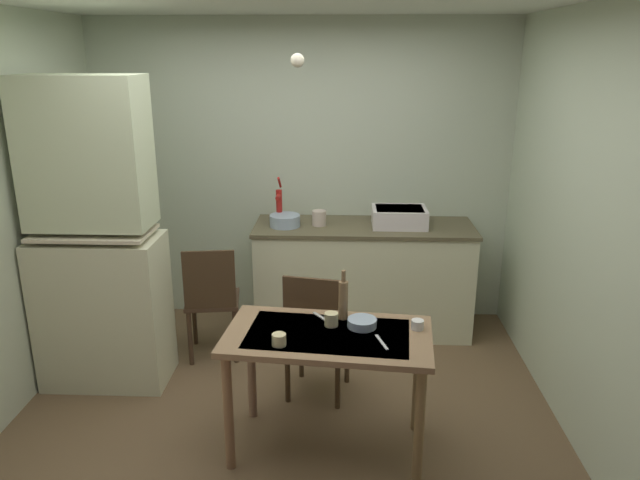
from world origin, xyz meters
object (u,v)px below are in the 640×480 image
at_px(sink_basin, 399,217).
at_px(mug_tall, 417,325).
at_px(chair_far_side, 316,332).
at_px(chair_by_counter, 212,299).
at_px(mixing_bowl_counter, 285,221).
at_px(serving_bowl_wide, 362,323).
at_px(dining_table, 328,351).
at_px(glass_bottle, 343,299).
at_px(hand_pump, 279,203).
at_px(hutch_cabinet, 97,248).

xyz_separation_m(sink_basin, mug_tall, (-0.02, -1.58, -0.21)).
height_order(chair_far_side, chair_by_counter, chair_far_side).
height_order(mixing_bowl_counter, serving_bowl_wide, mixing_bowl_counter).
bearing_deg(serving_bowl_wide, mixing_bowl_counter, 111.47).
xyz_separation_m(dining_table, glass_bottle, (0.08, 0.20, 0.24)).
relative_size(hand_pump, mixing_bowl_counter, 1.57).
bearing_deg(dining_table, chair_far_side, 99.70).
bearing_deg(serving_bowl_wide, dining_table, -154.46).
height_order(sink_basin, dining_table, sink_basin).
bearing_deg(sink_basin, mug_tall, -90.69).
distance_m(chair_by_counter, mug_tall, 1.77).
bearing_deg(sink_basin, hutch_cabinet, -156.69).
xyz_separation_m(mixing_bowl_counter, serving_bowl_wide, (0.60, -1.51, -0.19)).
xyz_separation_m(sink_basin, chair_far_side, (-0.63, -1.10, -0.51)).
bearing_deg(glass_bottle, mug_tall, -16.38).
height_order(hutch_cabinet, dining_table, hutch_cabinet).
distance_m(chair_by_counter, glass_bottle, 1.39).
bearing_deg(sink_basin, dining_table, -107.83).
bearing_deg(hand_pump, chair_by_counter, -126.83).
distance_m(hutch_cabinet, chair_by_counter, 0.93).
xyz_separation_m(hutch_cabinet, mixing_bowl_counter, (1.21, 0.87, -0.04)).
bearing_deg(chair_by_counter, chair_far_side, -33.09).
bearing_deg(sink_basin, chair_far_side, -119.59).
distance_m(dining_table, mug_tall, 0.54).
bearing_deg(chair_far_side, glass_bottle, -62.83).
distance_m(sink_basin, hand_pump, 0.99).
bearing_deg(glass_bottle, serving_bowl_wide, -44.76).
height_order(dining_table, serving_bowl_wide, serving_bowl_wide).
bearing_deg(mixing_bowl_counter, chair_by_counter, -134.79).
relative_size(hand_pump, mug_tall, 5.41).
distance_m(hand_pump, mug_tall, 1.92).
height_order(serving_bowl_wide, glass_bottle, glass_bottle).
xyz_separation_m(chair_by_counter, glass_bottle, (1.00, -0.88, 0.39)).
relative_size(dining_table, serving_bowl_wide, 7.22).
distance_m(sink_basin, glass_bottle, 1.52).
bearing_deg(serving_bowl_wide, hutch_cabinet, 160.38).
bearing_deg(serving_bowl_wide, hand_pump, 112.03).
height_order(dining_table, chair_by_counter, chair_by_counter).
bearing_deg(hand_pump, mixing_bowl_counter, -59.79).
height_order(sink_basin, hand_pump, hand_pump).
xyz_separation_m(mixing_bowl_counter, dining_table, (0.40, -1.61, -0.32)).
height_order(hutch_cabinet, glass_bottle, hutch_cabinet).
relative_size(chair_by_counter, glass_bottle, 2.99).
xyz_separation_m(serving_bowl_wide, mug_tall, (0.32, -0.02, 0.00)).
distance_m(serving_bowl_wide, glass_bottle, 0.19).
distance_m(hutch_cabinet, mug_tall, 2.23).
bearing_deg(serving_bowl_wide, mug_tall, -2.88).
relative_size(mixing_bowl_counter, serving_bowl_wide, 1.46).
xyz_separation_m(hand_pump, dining_table, (0.46, -1.70, -0.44)).
bearing_deg(glass_bottle, mixing_bowl_counter, 109.04).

